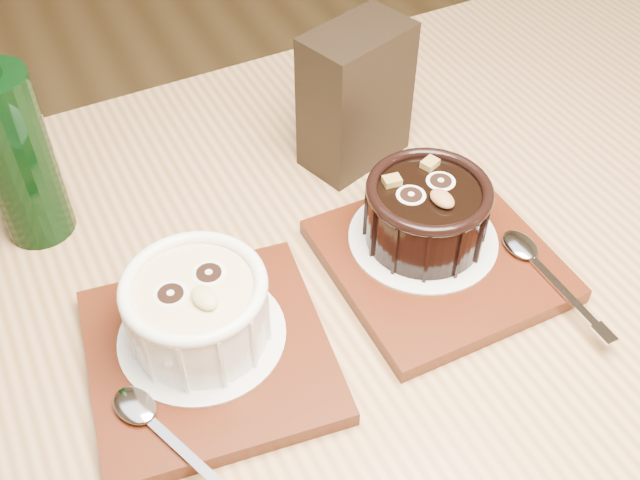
# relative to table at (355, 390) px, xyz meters

# --- Properties ---
(table) EXTENTS (1.23, 0.84, 0.75)m
(table) POSITION_rel_table_xyz_m (0.00, 0.00, 0.00)
(table) COLOR olive
(table) RESTS_ON ground
(tray_left) EXTENTS (0.20, 0.20, 0.01)m
(tray_left) POSITION_rel_table_xyz_m (-0.12, 0.02, 0.10)
(tray_left) COLOR #501E0D
(tray_left) RESTS_ON table
(doily_left) EXTENTS (0.13, 0.13, 0.00)m
(doily_left) POSITION_rel_table_xyz_m (-0.12, 0.04, 0.11)
(doily_left) COLOR white
(doily_left) RESTS_ON tray_left
(ramekin_white) EXTENTS (0.11, 0.11, 0.06)m
(ramekin_white) POSITION_rel_table_xyz_m (-0.12, 0.04, 0.14)
(ramekin_white) COLOR white
(ramekin_white) RESTS_ON doily_left
(spoon_left) EXTENTS (0.08, 0.13, 0.01)m
(spoon_left) POSITION_rel_table_xyz_m (-0.17, -0.04, 0.11)
(spoon_left) COLOR #BABBC3
(spoon_left) RESTS_ON tray_left
(tray_right) EXTENTS (0.18, 0.18, 0.01)m
(tray_right) POSITION_rel_table_xyz_m (0.09, 0.03, 0.10)
(tray_right) COLOR #501E0D
(tray_right) RESTS_ON table
(doily_right) EXTENTS (0.13, 0.13, 0.00)m
(doily_right) POSITION_rel_table_xyz_m (0.09, 0.05, 0.11)
(doily_right) COLOR white
(doily_right) RESTS_ON tray_right
(ramekin_dark) EXTENTS (0.11, 0.11, 0.06)m
(ramekin_dark) POSITION_rel_table_xyz_m (0.09, 0.05, 0.14)
(ramekin_dark) COLOR black
(ramekin_dark) RESTS_ON doily_right
(spoon_right) EXTENTS (0.03, 0.13, 0.01)m
(spoon_right) POSITION_rel_table_xyz_m (0.16, -0.03, 0.11)
(spoon_right) COLOR #BABBC3
(spoon_right) RESTS_ON tray_right
(condiment_stand) EXTENTS (0.11, 0.09, 0.14)m
(condiment_stand) POSITION_rel_table_xyz_m (0.10, 0.20, 0.16)
(condiment_stand) COLOR black
(condiment_stand) RESTS_ON table
(green_bottle) EXTENTS (0.06, 0.06, 0.23)m
(green_bottle) POSITION_rel_table_xyz_m (-0.21, 0.23, 0.18)
(green_bottle) COLOR black
(green_bottle) RESTS_ON table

